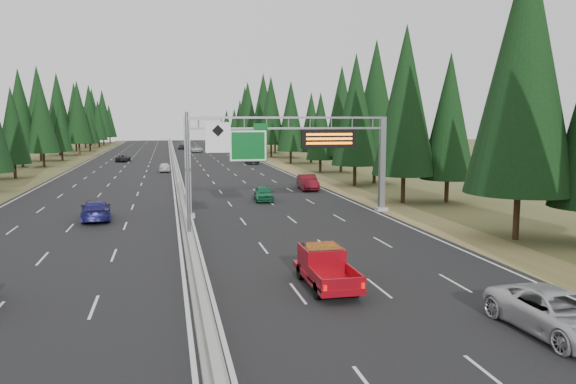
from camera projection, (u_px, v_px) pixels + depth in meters
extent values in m
cube|color=black|center=(175.00, 169.00, 87.11)|extent=(32.00, 260.00, 0.08)
cube|color=olive|center=(287.00, 167.00, 90.83)|extent=(3.60, 260.00, 0.06)
cube|color=#454821|center=(53.00, 172.00, 83.38)|extent=(3.60, 260.00, 0.06)
cube|color=gray|center=(175.00, 168.00, 87.08)|extent=(0.70, 260.00, 0.30)
cube|color=gray|center=(175.00, 165.00, 87.03)|extent=(0.30, 260.00, 0.60)
cube|color=slate|center=(188.00, 168.00, 43.05)|extent=(0.45, 0.45, 7.80)
cube|color=gray|center=(189.00, 216.00, 43.53)|extent=(0.90, 0.90, 0.30)
cube|color=slate|center=(382.00, 164.00, 46.37)|extent=(0.45, 0.45, 7.80)
cube|color=gray|center=(381.00, 209.00, 46.84)|extent=(0.90, 0.90, 0.30)
cube|color=slate|center=(289.00, 118.00, 44.22)|extent=(15.85, 0.35, 0.16)
cube|color=slate|center=(289.00, 128.00, 44.33)|extent=(15.85, 0.35, 0.16)
cube|color=#054C19|center=(248.00, 146.00, 43.57)|extent=(3.00, 0.10, 2.50)
cube|color=silver|center=(248.00, 146.00, 43.51)|extent=(2.85, 0.02, 2.35)
cube|color=#054C19|center=(261.00, 126.00, 43.59)|extent=(1.10, 0.10, 0.45)
cube|color=black|center=(329.00, 139.00, 44.82)|extent=(4.50, 0.40, 1.50)
cube|color=orange|center=(330.00, 134.00, 44.56)|extent=(3.80, 0.02, 0.18)
cube|color=orange|center=(329.00, 139.00, 44.61)|extent=(3.80, 0.02, 0.18)
cube|color=orange|center=(329.00, 143.00, 44.65)|extent=(3.80, 0.02, 0.18)
cylinder|color=slate|center=(188.00, 180.00, 33.27)|extent=(0.20, 0.20, 8.00)
cube|color=gray|center=(190.00, 244.00, 33.76)|extent=(0.50, 0.50, 0.20)
cube|color=slate|center=(204.00, 119.00, 33.02)|extent=(2.00, 0.15, 0.15)
cube|color=silver|center=(218.00, 137.00, 33.21)|extent=(1.50, 0.06, 1.80)
cylinder|color=black|center=(516.00, 216.00, 35.74)|extent=(0.40, 0.40, 3.01)
cone|color=black|center=(524.00, 66.00, 34.55)|extent=(6.77, 6.77, 15.80)
cylinder|color=black|center=(403.00, 189.00, 51.87)|extent=(0.40, 0.40, 2.59)
cone|color=black|center=(405.00, 100.00, 50.85)|extent=(5.83, 5.83, 13.61)
cylinder|color=black|center=(447.00, 191.00, 51.93)|extent=(0.40, 0.40, 2.20)
cone|color=black|center=(449.00, 116.00, 51.06)|extent=(4.94, 4.94, 11.54)
cylinder|color=black|center=(355.00, 175.00, 65.25)|extent=(0.40, 0.40, 2.43)
cone|color=black|center=(356.00, 110.00, 64.29)|extent=(5.47, 5.47, 12.76)
cylinder|color=black|center=(374.00, 172.00, 68.21)|extent=(0.40, 0.40, 2.75)
cone|color=black|center=(376.00, 100.00, 67.12)|extent=(6.18, 6.18, 14.42)
cylinder|color=black|center=(320.00, 166.00, 82.37)|extent=(0.40, 0.40, 1.87)
cone|color=black|center=(321.00, 126.00, 81.63)|extent=(4.21, 4.21, 9.82)
cylinder|color=black|center=(341.00, 164.00, 82.62)|extent=(0.40, 0.40, 2.48)
cone|color=black|center=(342.00, 111.00, 81.64)|extent=(5.58, 5.58, 13.03)
cylinder|color=black|center=(291.00, 157.00, 99.47)|extent=(0.40, 0.40, 2.16)
cone|color=black|center=(291.00, 119.00, 98.61)|extent=(4.86, 4.86, 11.33)
cylinder|color=black|center=(311.00, 157.00, 100.22)|extent=(0.40, 0.40, 2.02)
cone|color=black|center=(311.00, 122.00, 99.42)|extent=(4.54, 4.54, 10.59)
cylinder|color=black|center=(271.00, 151.00, 116.58)|extent=(0.40, 0.40, 2.67)
cone|color=black|center=(271.00, 110.00, 115.52)|extent=(6.00, 6.00, 14.00)
cylinder|color=black|center=(291.00, 152.00, 114.67)|extent=(0.40, 0.40, 2.49)
cone|color=black|center=(291.00, 113.00, 113.68)|extent=(5.61, 5.61, 13.09)
cylinder|color=black|center=(264.00, 147.00, 130.21)|extent=(0.40, 0.40, 2.94)
cone|color=black|center=(263.00, 107.00, 129.04)|extent=(6.61, 6.61, 15.43)
cylinder|color=black|center=(275.00, 148.00, 132.88)|extent=(0.40, 0.40, 1.95)
cone|color=black|center=(275.00, 123.00, 132.11)|extent=(4.38, 4.38, 10.22)
cylinder|color=black|center=(248.00, 144.00, 145.77)|extent=(0.40, 0.40, 2.81)
cone|color=black|center=(248.00, 110.00, 144.66)|extent=(6.32, 6.32, 14.74)
cylinder|color=black|center=(263.00, 145.00, 147.37)|extent=(0.40, 0.40, 2.47)
cone|color=black|center=(263.00, 115.00, 146.39)|extent=(5.56, 5.56, 12.97)
cylinder|color=black|center=(244.00, 143.00, 163.90)|extent=(0.40, 0.40, 2.00)
cone|color=black|center=(244.00, 121.00, 163.11)|extent=(4.51, 4.51, 10.52)
cylinder|color=black|center=(252.00, 143.00, 164.45)|extent=(0.40, 0.40, 1.84)
cone|color=black|center=(251.00, 124.00, 163.72)|extent=(4.14, 4.14, 9.66)
cylinder|color=black|center=(235.00, 141.00, 178.45)|extent=(0.40, 0.40, 1.83)
cone|color=black|center=(234.00, 123.00, 177.73)|extent=(4.11, 4.11, 9.60)
cylinder|color=black|center=(245.00, 139.00, 181.93)|extent=(0.40, 0.40, 2.97)
cone|color=black|center=(245.00, 110.00, 180.75)|extent=(6.67, 6.67, 15.57)
cylinder|color=black|center=(227.00, 140.00, 195.90)|extent=(0.40, 0.40, 1.82)
cone|color=black|center=(227.00, 123.00, 195.18)|extent=(4.08, 4.08, 9.53)
cylinder|color=black|center=(240.00, 139.00, 197.26)|extent=(0.40, 0.40, 2.39)
cone|color=black|center=(240.00, 117.00, 196.31)|extent=(5.37, 5.37, 12.52)
cylinder|color=black|center=(15.00, 171.00, 73.82)|extent=(0.40, 0.40, 1.92)
cone|color=black|center=(12.00, 125.00, 73.05)|extent=(4.32, 4.32, 10.08)
cylinder|color=black|center=(44.00, 160.00, 91.74)|extent=(0.40, 0.40, 2.32)
cone|color=black|center=(41.00, 115.00, 90.82)|extent=(5.22, 5.22, 12.18)
cylinder|color=black|center=(23.00, 159.00, 91.82)|extent=(0.40, 0.40, 2.56)
cone|color=black|center=(20.00, 110.00, 90.81)|extent=(5.75, 5.75, 13.42)
cylinder|color=black|center=(62.00, 156.00, 105.99)|extent=(0.40, 0.40, 1.77)
cone|color=black|center=(61.00, 127.00, 105.29)|extent=(3.98, 3.98, 9.30)
cylinder|color=black|center=(41.00, 153.00, 105.65)|extent=(0.40, 0.40, 2.84)
cone|color=black|center=(38.00, 106.00, 104.53)|extent=(6.39, 6.39, 14.90)
cylinder|color=black|center=(79.00, 149.00, 122.90)|extent=(0.40, 0.40, 2.59)
cone|color=black|center=(78.00, 112.00, 121.87)|extent=(5.83, 5.83, 13.60)
cylinder|color=black|center=(60.00, 149.00, 122.80)|extent=(0.40, 0.40, 2.87)
cone|color=black|center=(58.00, 107.00, 121.66)|extent=(6.45, 6.45, 15.04)
cylinder|color=black|center=(90.00, 147.00, 138.40)|extent=(0.40, 0.40, 1.89)
cone|color=black|center=(89.00, 123.00, 137.65)|extent=(4.25, 4.25, 9.92)
cylinder|color=black|center=(76.00, 146.00, 139.37)|extent=(0.40, 0.40, 2.70)
cone|color=black|center=(75.00, 111.00, 138.29)|extent=(6.08, 6.08, 14.20)
cylinder|color=black|center=(99.00, 144.00, 157.45)|extent=(0.40, 0.40, 2.12)
cone|color=black|center=(98.00, 120.00, 156.61)|extent=(4.77, 4.77, 11.12)
cylinder|color=black|center=(86.00, 145.00, 153.94)|extent=(0.40, 0.40, 1.85)
cone|color=black|center=(85.00, 124.00, 153.21)|extent=(4.16, 4.16, 9.72)
cylinder|color=black|center=(104.00, 141.00, 171.87)|extent=(0.40, 0.40, 2.71)
cone|color=black|center=(103.00, 113.00, 170.80)|extent=(6.10, 6.10, 14.23)
cylinder|color=black|center=(91.00, 140.00, 171.46)|extent=(0.40, 0.40, 2.96)
cone|color=black|center=(89.00, 110.00, 170.29)|extent=(6.66, 6.66, 15.55)
cylinder|color=black|center=(110.00, 140.00, 186.67)|extent=(0.40, 0.40, 2.07)
cone|color=black|center=(109.00, 121.00, 185.86)|extent=(4.65, 4.65, 10.85)
cylinder|color=black|center=(93.00, 139.00, 185.14)|extent=(0.40, 0.40, 2.90)
cone|color=black|center=(92.00, 111.00, 183.99)|extent=(6.52, 6.52, 15.22)
imported|color=#B8B7BC|center=(557.00, 313.00, 19.72)|extent=(2.92, 5.71, 1.54)
cylinder|color=black|center=(318.00, 291.00, 23.59)|extent=(0.28, 0.76, 0.76)
cylinder|color=black|center=(355.00, 288.00, 23.92)|extent=(0.28, 0.76, 0.76)
cylinder|color=black|center=(301.00, 271.00, 26.62)|extent=(0.28, 0.76, 0.76)
cylinder|color=black|center=(334.00, 270.00, 26.95)|extent=(0.28, 0.76, 0.76)
cube|color=maroon|center=(326.00, 276.00, 25.30)|extent=(1.89, 5.30, 0.28)
cube|color=maroon|center=(321.00, 257.00, 26.04)|extent=(1.80, 2.08, 1.04)
cube|color=black|center=(321.00, 251.00, 26.00)|extent=(1.61, 1.80, 0.52)
cube|color=maroon|center=(315.00, 279.00, 23.69)|extent=(0.09, 2.27, 0.57)
cube|color=maroon|center=(356.00, 276.00, 24.07)|extent=(0.09, 2.27, 0.57)
cube|color=maroon|center=(344.00, 285.00, 22.78)|extent=(1.89, 0.09, 0.57)
imported|color=#155F39|center=(264.00, 193.00, 52.60)|extent=(2.12, 4.36, 1.43)
imported|color=maroon|center=(308.00, 182.00, 60.92)|extent=(2.07, 5.09, 1.64)
imported|color=black|center=(252.00, 159.00, 97.69)|extent=(2.16, 5.11, 1.47)
imported|color=silver|center=(196.00, 149.00, 133.14)|extent=(2.56, 5.42, 1.50)
imported|color=black|center=(182.00, 147.00, 145.71)|extent=(1.93, 3.97, 1.31)
imported|color=navy|center=(96.00, 210.00, 42.40)|extent=(2.67, 5.45, 1.53)
imported|color=silver|center=(165.00, 167.00, 82.23)|extent=(1.64, 4.06, 1.38)
imported|color=black|center=(123.00, 158.00, 102.56)|extent=(2.64, 4.89, 1.30)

